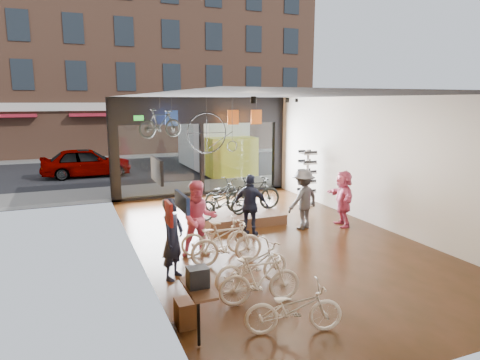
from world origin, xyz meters
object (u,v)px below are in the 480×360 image
street_car (86,162)px  display_bike_left (223,202)px  floor_bike_4 (216,237)px  penny_farthing (215,134)px  display_bike_mid (253,194)px  floor_bike_2 (252,265)px  box_truck (217,145)px  customer_2 (251,206)px  sunglasses_rack (307,177)px  floor_bike_3 (227,243)px  customer_3 (303,199)px  display_bike_right (221,194)px  customer_1 (199,219)px  customer_5 (343,198)px  customer_0 (173,239)px  display_platform (239,216)px  floor_bike_0 (294,308)px  hung_bike (160,123)px  floor_bike_1 (260,279)px

street_car → display_bike_left: bearing=-163.1°
floor_bike_4 → penny_farthing: (1.74, 5.07, 2.06)m
display_bike_mid → floor_bike_2: bearing=155.8°
box_truck → penny_farthing: penny_farthing is taller
customer_2 → penny_farthing: 4.43m
penny_farthing → sunglasses_rack: bearing=-26.5°
floor_bike_3 → customer_3: size_ratio=0.97×
sunglasses_rack → street_car: bearing=127.8°
floor_bike_4 → customer_3: 3.25m
display_bike_right → box_truck: bearing=-53.4°
display_bike_right → customer_1: customer_1 is taller
floor_bike_4 → customer_5: size_ratio=1.01×
penny_farthing → customer_5: bearing=-58.8°
customer_0 → customer_3: customer_3 is taller
display_bike_left → penny_farthing: penny_farthing is taller
box_truck → customer_2: (-2.78, -10.68, -0.55)m
floor_bike_2 → penny_farthing: bearing=-24.8°
display_bike_left → customer_0: customer_0 is taller
display_bike_left → display_bike_mid: display_bike_mid is taller
customer_3 → display_bike_left: bearing=-43.3°
street_car → customer_1: size_ratio=2.30×
floor_bike_4 → customer_2: customer_2 is taller
display_platform → sunglasses_rack: bearing=20.1°
floor_bike_3 → customer_2: 2.15m
display_bike_mid → floor_bike_0: bearing=161.7°
floor_bike_4 → customer_1: 0.62m
floor_bike_2 → floor_bike_3: 1.31m
floor_bike_0 → display_bike_mid: display_bike_mid is taller
floor_bike_4 → customer_5: (4.28, 0.88, 0.39)m
customer_2 → sunglasses_rack: (3.34, 2.64, 0.12)m
penny_farthing → hung_bike: size_ratio=1.15×
floor_bike_3 → customer_5: size_ratio=1.01×
street_car → floor_bike_4: size_ratio=2.50×
floor_bike_1 → display_bike_left: bearing=-5.2°
floor_bike_0 → floor_bike_1: floor_bike_1 is taller
display_platform → display_bike_left: display_bike_left is taller
customer_2 → sunglasses_rack: size_ratio=0.88×
floor_bike_3 → customer_0: 1.38m
floor_bike_0 → display_bike_right: bearing=4.7°
floor_bike_3 → customer_5: 4.55m
customer_0 → sunglasses_rack: (5.95, 4.59, 0.12)m
street_car → display_bike_left: 11.12m
display_platform → display_bike_right: 1.00m
floor_bike_3 → hung_bike: bearing=5.5°
customer_2 → penny_farthing: bearing=-54.0°
floor_bike_4 → display_platform: (1.62, 2.49, -0.29)m
display_platform → display_bike_right: display_bike_right is taller
floor_bike_1 → hung_bike: hung_bike is taller
floor_bike_4 → customer_0: (-1.27, -0.98, 0.42)m
floor_bike_4 → display_bike_right: display_bike_right is taller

